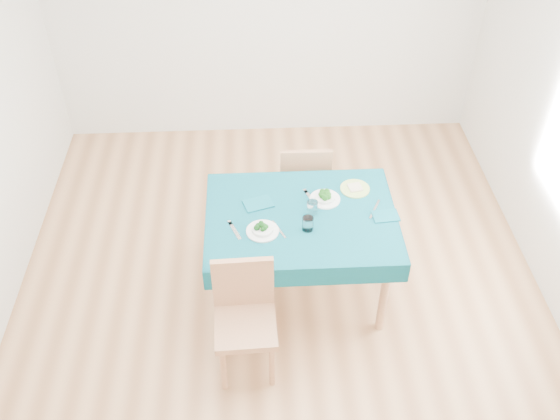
{
  "coord_description": "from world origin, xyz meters",
  "views": [
    {
      "loc": [
        -0.16,
        -3.15,
        3.62
      ],
      "look_at": [
        0.0,
        0.0,
        0.85
      ],
      "focal_mm": 40.0,
      "sensor_mm": 36.0,
      "label": 1
    }
  ],
  "objects_px": {
    "bowl_near": "(262,228)",
    "bowl_far": "(325,196)",
    "chair_near": "(245,319)",
    "table": "(300,255)",
    "side_plate": "(355,189)",
    "chair_far": "(304,173)"
  },
  "relations": [
    {
      "from": "side_plate",
      "to": "bowl_far",
      "type": "bearing_deg",
      "value": -155.25
    },
    {
      "from": "table",
      "to": "bowl_far",
      "type": "bearing_deg",
      "value": 41.86
    },
    {
      "from": "chair_far",
      "to": "chair_near",
      "type": "bearing_deg",
      "value": 72.57
    },
    {
      "from": "bowl_far",
      "to": "table",
      "type": "bearing_deg",
      "value": -138.14
    },
    {
      "from": "table",
      "to": "chair_near",
      "type": "relative_size",
      "value": 1.33
    },
    {
      "from": "chair_far",
      "to": "bowl_far",
      "type": "xyz_separation_m",
      "value": [
        0.09,
        -0.64,
        0.29
      ]
    },
    {
      "from": "chair_near",
      "to": "side_plate",
      "type": "distance_m",
      "value": 1.27
    },
    {
      "from": "chair_near",
      "to": "chair_far",
      "type": "relative_size",
      "value": 0.99
    },
    {
      "from": "bowl_near",
      "to": "bowl_far",
      "type": "distance_m",
      "value": 0.55
    },
    {
      "from": "bowl_far",
      "to": "side_plate",
      "type": "height_order",
      "value": "bowl_far"
    },
    {
      "from": "chair_far",
      "to": "side_plate",
      "type": "relative_size",
      "value": 4.65
    },
    {
      "from": "bowl_near",
      "to": "bowl_far",
      "type": "height_order",
      "value": "same"
    },
    {
      "from": "chair_near",
      "to": "table",
      "type": "bearing_deg",
      "value": 57.1
    },
    {
      "from": "chair_near",
      "to": "side_plate",
      "type": "relative_size",
      "value": 4.61
    },
    {
      "from": "bowl_near",
      "to": "bowl_far",
      "type": "bearing_deg",
      "value": 34.25
    },
    {
      "from": "bowl_near",
      "to": "side_plate",
      "type": "xyz_separation_m",
      "value": [
        0.68,
        0.41,
        -0.03
      ]
    },
    {
      "from": "bowl_near",
      "to": "side_plate",
      "type": "distance_m",
      "value": 0.8
    },
    {
      "from": "table",
      "to": "chair_near",
      "type": "height_order",
      "value": "chair_near"
    },
    {
      "from": "table",
      "to": "chair_near",
      "type": "distance_m",
      "value": 0.79
    },
    {
      "from": "table",
      "to": "bowl_near",
      "type": "distance_m",
      "value": 0.51
    },
    {
      "from": "bowl_far",
      "to": "side_plate",
      "type": "bearing_deg",
      "value": 24.75
    },
    {
      "from": "chair_far",
      "to": "side_plate",
      "type": "distance_m",
      "value": 0.68
    }
  ]
}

